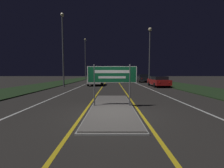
{
  "coord_description": "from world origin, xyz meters",
  "views": [
    {
      "loc": [
        0.0,
        -6.44,
        1.76
      ],
      "look_at": [
        0.0,
        2.61,
        1.1
      ],
      "focal_mm": 24.0,
      "sensor_mm": 36.0,
      "label": 1
    }
  ],
  "objects_px": {
    "streetlight_left_far": "(85,56)",
    "car_approaching_0": "(96,80)",
    "streetlight_left_near": "(63,43)",
    "highway_sign": "(112,76)",
    "streetlight_right_near": "(150,45)",
    "car_receding_0": "(159,81)",
    "car_approaching_1": "(100,77)",
    "car_receding_1": "(143,78)"
  },
  "relations": [
    {
      "from": "streetlight_left_near",
      "to": "car_approaching_0",
      "type": "height_order",
      "value": "streetlight_left_near"
    },
    {
      "from": "streetlight_left_far",
      "to": "car_approaching_0",
      "type": "bearing_deg",
      "value": -75.07
    },
    {
      "from": "streetlight_right_near",
      "to": "car_receding_0",
      "type": "distance_m",
      "value": 8.26
    },
    {
      "from": "streetlight_left_near",
      "to": "highway_sign",
      "type": "bearing_deg",
      "value": -61.8
    },
    {
      "from": "streetlight_right_near",
      "to": "car_approaching_1",
      "type": "height_order",
      "value": "streetlight_right_near"
    },
    {
      "from": "streetlight_left_far",
      "to": "car_approaching_1",
      "type": "height_order",
      "value": "streetlight_left_far"
    },
    {
      "from": "streetlight_right_near",
      "to": "car_receding_1",
      "type": "xyz_separation_m",
      "value": [
        -0.36,
        3.73,
        -5.62
      ]
    },
    {
      "from": "streetlight_right_near",
      "to": "car_approaching_0",
      "type": "distance_m",
      "value": 11.05
    },
    {
      "from": "streetlight_right_near",
      "to": "car_receding_0",
      "type": "height_order",
      "value": "streetlight_right_near"
    },
    {
      "from": "streetlight_left_near",
      "to": "streetlight_left_far",
      "type": "distance_m",
      "value": 18.64
    },
    {
      "from": "highway_sign",
      "to": "streetlight_left_far",
      "type": "bearing_deg",
      "value": 102.46
    },
    {
      "from": "highway_sign",
      "to": "car_approaching_0",
      "type": "relative_size",
      "value": 0.55
    },
    {
      "from": "car_approaching_0",
      "to": "streetlight_right_near",
      "type": "bearing_deg",
      "value": 23.63
    },
    {
      "from": "car_receding_0",
      "to": "car_approaching_0",
      "type": "height_order",
      "value": "car_approaching_0"
    },
    {
      "from": "car_receding_1",
      "to": "car_approaching_0",
      "type": "height_order",
      "value": "car_receding_1"
    },
    {
      "from": "highway_sign",
      "to": "streetlight_left_near",
      "type": "distance_m",
      "value": 13.6
    },
    {
      "from": "car_approaching_0",
      "to": "car_receding_0",
      "type": "bearing_deg",
      "value": -14.31
    },
    {
      "from": "streetlight_left_near",
      "to": "car_approaching_0",
      "type": "relative_size",
      "value": 2.01
    },
    {
      "from": "streetlight_left_near",
      "to": "car_receding_0",
      "type": "height_order",
      "value": "streetlight_left_near"
    },
    {
      "from": "highway_sign",
      "to": "car_approaching_0",
      "type": "height_order",
      "value": "highway_sign"
    },
    {
      "from": "streetlight_right_near",
      "to": "car_approaching_0",
      "type": "relative_size",
      "value": 2.04
    },
    {
      "from": "highway_sign",
      "to": "streetlight_right_near",
      "type": "bearing_deg",
      "value": 70.53
    },
    {
      "from": "streetlight_left_far",
      "to": "car_approaching_0",
      "type": "distance_m",
      "value": 17.41
    },
    {
      "from": "highway_sign",
      "to": "streetlight_right_near",
      "type": "height_order",
      "value": "streetlight_right_near"
    },
    {
      "from": "highway_sign",
      "to": "car_approaching_0",
      "type": "distance_m",
      "value": 14.3
    },
    {
      "from": "streetlight_left_far",
      "to": "car_receding_1",
      "type": "xyz_separation_m",
      "value": [
        12.61,
        -8.49,
        -5.25
      ]
    },
    {
      "from": "streetlight_left_far",
      "to": "streetlight_right_near",
      "type": "distance_m",
      "value": 17.83
    },
    {
      "from": "car_receding_1",
      "to": "streetlight_left_far",
      "type": "bearing_deg",
      "value": 146.04
    },
    {
      "from": "car_receding_0",
      "to": "streetlight_left_near",
      "type": "bearing_deg",
      "value": -177.94
    },
    {
      "from": "streetlight_right_near",
      "to": "car_receding_0",
      "type": "xyz_separation_m",
      "value": [
        -0.25,
        -5.96,
        -5.72
      ]
    },
    {
      "from": "highway_sign",
      "to": "car_approaching_0",
      "type": "xyz_separation_m",
      "value": [
        -2.38,
        14.08,
        -0.82
      ]
    },
    {
      "from": "car_receding_0",
      "to": "streetlight_right_near",
      "type": "bearing_deg",
      "value": 87.59
    },
    {
      "from": "car_approaching_1",
      "to": "highway_sign",
      "type": "bearing_deg",
      "value": -84.09
    },
    {
      "from": "car_receding_0",
      "to": "streetlight_left_far",
      "type": "bearing_deg",
      "value": 124.98
    },
    {
      "from": "streetlight_left_far",
      "to": "car_receding_0",
      "type": "relative_size",
      "value": 2.22
    },
    {
      "from": "streetlight_left_near",
      "to": "car_approaching_1",
      "type": "distance_m",
      "value": 16.55
    },
    {
      "from": "highway_sign",
      "to": "car_receding_1",
      "type": "relative_size",
      "value": 0.53
    },
    {
      "from": "car_receding_1",
      "to": "streetlight_left_near",
      "type": "bearing_deg",
      "value": -140.1
    },
    {
      "from": "streetlight_left_near",
      "to": "car_receding_0",
      "type": "bearing_deg",
      "value": 2.06
    },
    {
      "from": "highway_sign",
      "to": "streetlight_left_near",
      "type": "bearing_deg",
      "value": 118.2
    },
    {
      "from": "streetlight_left_near",
      "to": "car_receding_0",
      "type": "xyz_separation_m",
      "value": [
        12.23,
        0.44,
        -4.8
      ]
    },
    {
      "from": "streetlight_left_near",
      "to": "streetlight_right_near",
      "type": "bearing_deg",
      "value": 27.15
    }
  ]
}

